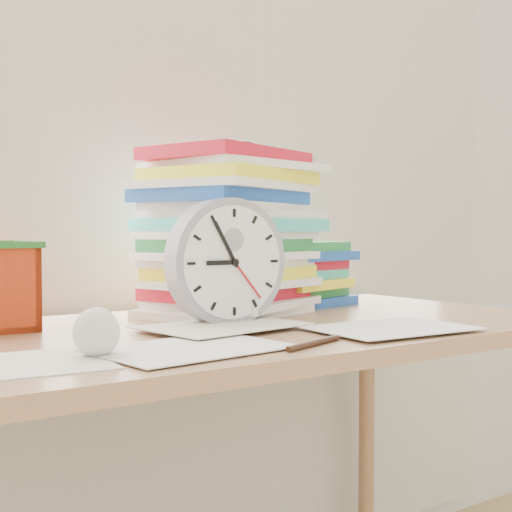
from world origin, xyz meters
TOP-DOWN VIEW (x-y plane):
  - curtain at (0.00, 1.98)m, footprint 2.40×0.01m
  - desk at (0.00, 1.60)m, footprint 1.40×0.70m
  - paper_stack at (0.11, 1.77)m, footprint 0.44×0.40m
  - clock at (0.00, 1.61)m, footprint 0.24×0.05m
  - sunglasses at (0.13, 1.78)m, footprint 0.14×0.13m
  - book_stack at (0.34, 1.81)m, footprint 0.29×0.24m
  - crumpled_ball at (-0.33, 1.43)m, footprint 0.07×0.07m
  - pen at (-0.02, 1.32)m, footprint 0.14×0.06m
  - scattered_papers at (0.00, 1.60)m, footprint 1.26×0.42m

SIDE VIEW (x-z plane):
  - desk at x=0.00m, z-range 0.30..1.05m
  - pen at x=-0.02m, z-range 0.75..0.76m
  - scattered_papers at x=0.00m, z-range 0.75..0.77m
  - crumpled_ball at x=-0.33m, z-range 0.75..0.82m
  - book_stack at x=0.34m, z-range 0.75..0.90m
  - clock at x=0.00m, z-range 0.75..0.99m
  - paper_stack at x=0.11m, z-range 0.75..1.10m
  - sunglasses at x=0.13m, z-range 1.10..1.13m
  - curtain at x=0.00m, z-range 0.05..2.55m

